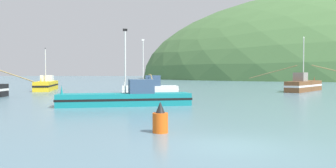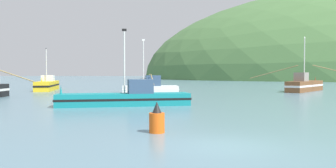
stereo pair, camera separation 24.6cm
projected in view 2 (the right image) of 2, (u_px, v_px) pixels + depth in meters
ground_plane at (226, 146)px, 11.80m from camera, size 600.00×600.00×0.00m
fishing_boat_brown at (305, 85)px, 47.65m from camera, size 12.93×11.42×7.80m
fishing_boat_teal at (126, 98)px, 26.56m from camera, size 10.81×3.76×6.14m
fishing_boat_yellow at (47, 85)px, 50.81m from camera, size 3.80×10.55×6.42m
fishing_boat_white at (151, 87)px, 43.26m from camera, size 7.46×10.82×7.01m
channel_buoy at (157, 120)px, 14.49m from camera, size 0.68×0.68×1.37m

